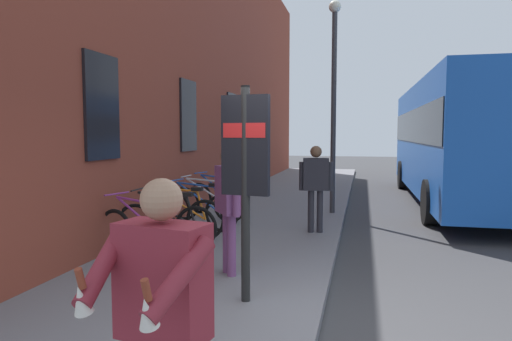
# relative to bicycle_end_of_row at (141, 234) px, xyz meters

# --- Properties ---
(ground) EXTENTS (60.00, 60.00, 0.00)m
(ground) POSITION_rel_bicycle_end_of_row_xyz_m (4.15, -3.80, -0.51)
(ground) COLOR #38383A
(sidewalk_pavement) EXTENTS (24.00, 3.50, 0.12)m
(sidewalk_pavement) POSITION_rel_bicycle_end_of_row_xyz_m (6.15, -1.05, -0.45)
(sidewalk_pavement) COLOR slate
(sidewalk_pavement) RESTS_ON ground
(station_facade) EXTENTS (22.00, 0.65, 8.26)m
(station_facade) POSITION_rel_bicycle_end_of_row_xyz_m (7.14, 0.99, 3.62)
(station_facade) COLOR brown
(station_facade) RESTS_ON ground
(bicycle_end_of_row) EXTENTS (0.67, 1.71, 0.97)m
(bicycle_end_of_row) POSITION_rel_bicycle_end_of_row_xyz_m (0.00, 0.00, 0.00)
(bicycle_end_of_row) COLOR black
(bicycle_end_of_row) RESTS_ON sidewalk_pavement
(bicycle_nearest_sign) EXTENTS (0.48, 1.77, 0.97)m
(bicycle_nearest_sign) POSITION_rel_bicycle_end_of_row_xyz_m (0.73, -0.07, 0.00)
(bicycle_nearest_sign) COLOR black
(bicycle_nearest_sign) RESTS_ON sidewalk_pavement
(bicycle_mid_rack) EXTENTS (0.48, 1.77, 0.97)m
(bicycle_mid_rack) POSITION_rel_bicycle_end_of_row_xyz_m (1.45, 0.01, 0.00)
(bicycle_mid_rack) COLOR black
(bicycle_mid_rack) RESTS_ON sidewalk_pavement
(bicycle_leaning_wall) EXTENTS (0.52, 1.75, 0.97)m
(bicycle_leaning_wall) POSITION_rel_bicycle_end_of_row_xyz_m (2.19, -0.08, 0.00)
(bicycle_leaning_wall) COLOR black
(bicycle_leaning_wall) RESTS_ON sidewalk_pavement
(bicycle_beside_lamp) EXTENTS (0.48, 1.77, 0.97)m
(bicycle_beside_lamp) POSITION_rel_bicycle_end_of_row_xyz_m (3.05, 0.03, 0.00)
(bicycle_beside_lamp) COLOR black
(bicycle_beside_lamp) RESTS_ON sidewalk_pavement
(bicycle_under_window) EXTENTS (0.68, 1.70, 0.97)m
(bicycle_under_window) POSITION_rel_bicycle_end_of_row_xyz_m (3.82, 0.05, 0.00)
(bicycle_under_window) COLOR black
(bicycle_under_window) RESTS_ON sidewalk_pavement
(transit_info_sign) EXTENTS (0.16, 0.56, 2.40)m
(transit_info_sign) POSITION_rel_bicycle_end_of_row_xyz_m (-1.25, -1.94, 1.21)
(transit_info_sign) COLOR black
(transit_info_sign) RESTS_ON sidewalk_pavement
(city_bus) EXTENTS (10.51, 2.69, 3.35)m
(city_bus) POSITION_rel_bicycle_end_of_row_xyz_m (7.74, -5.80, 1.41)
(city_bus) COLOR #1951B2
(city_bus) RESTS_ON ground
(pedestrian_by_facade) EXTENTS (0.31, 0.62, 1.65)m
(pedestrian_by_facade) POSITION_rel_bicycle_end_of_row_xyz_m (2.50, -2.33, 0.62)
(pedestrian_by_facade) COLOR #26262D
(pedestrian_by_facade) RESTS_ON sidewalk_pavement
(pedestrian_near_bus) EXTENTS (0.53, 0.48, 1.68)m
(pedestrian_near_bus) POSITION_rel_bicycle_end_of_row_xyz_m (-0.36, -1.48, 0.64)
(pedestrian_near_bus) COLOR #723F72
(pedestrian_near_bus) RESTS_ON sidewalk_pavement
(tourist_with_hotdogs) EXTENTS (0.63, 0.63, 1.66)m
(tourist_with_hotdogs) POSITION_rel_bicycle_end_of_row_xyz_m (-3.97, -2.19, 0.63)
(tourist_with_hotdogs) COLOR #4C724C
(tourist_with_hotdogs) RESTS_ON sidewalk_pavement
(street_lamp) EXTENTS (0.28, 0.28, 4.92)m
(street_lamp) POSITION_rel_bicycle_end_of_row_xyz_m (4.75, -2.50, 2.55)
(street_lamp) COLOR #333338
(street_lamp) RESTS_ON sidewalk_pavement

